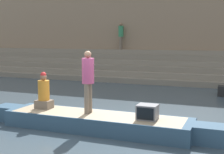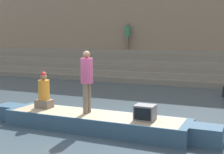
{
  "view_description": "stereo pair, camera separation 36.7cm",
  "coord_description": "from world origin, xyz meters",
  "px_view_note": "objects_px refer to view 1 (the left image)",
  "views": [
    {
      "loc": [
        3.83,
        -8.13,
        2.51
      ],
      "look_at": [
        0.3,
        0.73,
        1.35
      ],
      "focal_mm": 50.0,
      "sensor_mm": 36.0,
      "label": 1
    },
    {
      "loc": [
        4.17,
        -7.99,
        2.51
      ],
      "look_at": [
        0.3,
        0.73,
        1.35
      ],
      "focal_mm": 50.0,
      "sensor_mm": 36.0,
      "label": 2
    }
  ],
  "objects_px": {
    "person_standing": "(88,77)",
    "person_rowing": "(44,94)",
    "tv_set": "(147,112)",
    "person_on_steps": "(121,34)",
    "rowboat_main": "(96,121)"
  },
  "relations": [
    {
      "from": "tv_set",
      "to": "person_on_steps",
      "type": "bearing_deg",
      "value": 112.05
    },
    {
      "from": "person_standing",
      "to": "tv_set",
      "type": "relative_size",
      "value": 3.37
    },
    {
      "from": "person_rowing",
      "to": "person_on_steps",
      "type": "distance_m",
      "value": 12.24
    },
    {
      "from": "person_standing",
      "to": "person_rowing",
      "type": "bearing_deg",
      "value": 177.19
    },
    {
      "from": "rowboat_main",
      "to": "person_standing",
      "type": "relative_size",
      "value": 3.88
    },
    {
      "from": "person_rowing",
      "to": "person_on_steps",
      "type": "xyz_separation_m",
      "value": [
        -1.92,
        11.94,
        1.94
      ]
    },
    {
      "from": "person_rowing",
      "to": "tv_set",
      "type": "bearing_deg",
      "value": -14.8
    },
    {
      "from": "rowboat_main",
      "to": "person_standing",
      "type": "bearing_deg",
      "value": 169.73
    },
    {
      "from": "tv_set",
      "to": "person_on_steps",
      "type": "distance_m",
      "value": 13.29
    },
    {
      "from": "person_standing",
      "to": "person_on_steps",
      "type": "relative_size",
      "value": 0.98
    },
    {
      "from": "tv_set",
      "to": "person_on_steps",
      "type": "xyz_separation_m",
      "value": [
        -5.14,
        12.05,
        2.19
      ]
    },
    {
      "from": "person_standing",
      "to": "person_rowing",
      "type": "distance_m",
      "value": 1.6
    },
    {
      "from": "person_standing",
      "to": "person_rowing",
      "type": "xyz_separation_m",
      "value": [
        -1.5,
        0.06,
        -0.57
      ]
    },
    {
      "from": "person_on_steps",
      "to": "person_standing",
      "type": "bearing_deg",
      "value": 55.57
    },
    {
      "from": "person_rowing",
      "to": "person_on_steps",
      "type": "relative_size",
      "value": 0.62
    }
  ]
}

